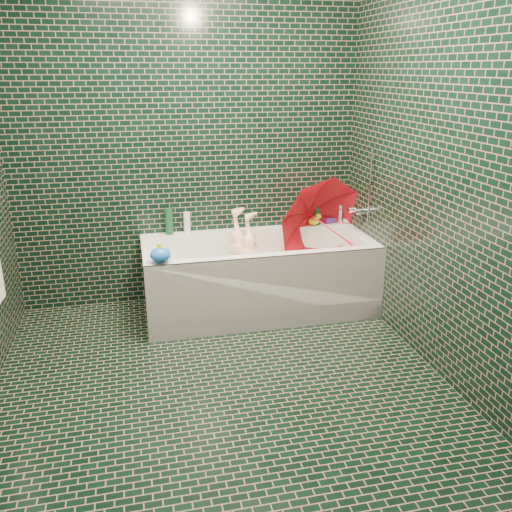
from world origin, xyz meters
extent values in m
plane|color=black|center=(0.00, 0.00, 0.00)|extent=(2.80, 2.80, 0.00)
plane|color=black|center=(0.00, 1.40, 1.25)|extent=(2.80, 0.00, 2.80)
plane|color=black|center=(0.00, -1.40, 1.25)|extent=(2.80, 0.00, 2.80)
plane|color=black|center=(1.30, 0.00, 1.25)|extent=(0.00, 2.80, 2.80)
cube|color=white|center=(0.45, 1.02, 0.07)|extent=(1.70, 0.75, 0.15)
cube|color=white|center=(0.45, 1.35, 0.35)|extent=(1.70, 0.10, 0.40)
cube|color=white|center=(0.45, 0.70, 0.35)|extent=(1.70, 0.10, 0.40)
cube|color=white|center=(1.25, 1.02, 0.35)|extent=(0.10, 0.55, 0.40)
cube|color=white|center=(-0.35, 1.02, 0.35)|extent=(0.10, 0.55, 0.40)
cube|color=white|center=(0.45, 0.66, 0.28)|extent=(1.70, 0.02, 0.55)
cube|color=green|center=(0.45, 1.02, 0.16)|extent=(1.35, 0.47, 0.01)
cube|color=silver|center=(0.45, 1.02, 0.30)|extent=(1.48, 0.53, 0.00)
cylinder|color=silver|center=(1.28, 1.02, 0.73)|extent=(0.14, 0.05, 0.05)
cylinder|color=silver|center=(1.20, 1.08, 0.73)|extent=(0.05, 0.04, 0.04)
cylinder|color=silver|center=(1.27, 0.92, 0.95)|extent=(0.01, 0.01, 0.55)
imported|color=#F3B798|center=(0.38, 1.05, 0.31)|extent=(1.01, 0.61, 0.30)
imported|color=red|center=(1.02, 1.07, 0.60)|extent=(0.98, 0.99, 0.89)
imported|color=white|center=(1.25, 1.33, 0.55)|extent=(0.12, 0.12, 0.25)
imported|color=#46207A|center=(1.14, 1.34, 0.55)|extent=(0.11, 0.12, 0.21)
imported|color=#134526|center=(1.11, 1.36, 0.55)|extent=(0.16, 0.16, 0.16)
cylinder|color=#134526|center=(1.01, 1.36, 0.67)|extent=(0.06, 0.06, 0.24)
cylinder|color=silver|center=(1.21, 1.33, 0.63)|extent=(0.07, 0.07, 0.16)
cylinder|color=#134526|center=(-0.18, 1.35, 0.65)|extent=(0.08, 0.08, 0.20)
cylinder|color=white|center=(-0.04, 1.35, 0.63)|extent=(0.07, 0.07, 0.16)
ellipsoid|color=#FFF51A|center=(0.98, 1.33, 0.59)|extent=(0.10, 0.09, 0.07)
sphere|color=#FFF51A|center=(1.02, 1.32, 0.63)|extent=(0.05, 0.05, 0.05)
cone|color=orange|center=(1.04, 1.32, 0.62)|extent=(0.02, 0.02, 0.02)
ellipsoid|color=blue|center=(-0.29, 0.70, 0.61)|extent=(0.15, 0.13, 0.11)
cylinder|color=#FFF51A|center=(-0.29, 0.70, 0.67)|extent=(0.03, 0.03, 0.04)
camera|label=1|loc=(-0.44, -2.69, 1.77)|focal=38.00mm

